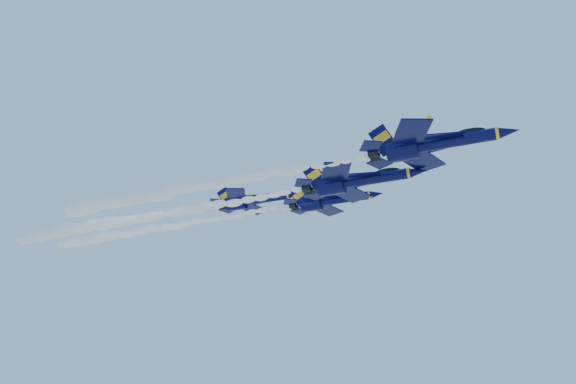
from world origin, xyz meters
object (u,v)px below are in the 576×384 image
(jet_third, at_px, (330,201))
(jet_fourth, at_px, (253,200))
(jet_lead, at_px, (432,144))
(jet_second, at_px, (355,181))

(jet_third, xyz_separation_m, jet_fourth, (-16.34, 4.76, 4.45))
(jet_lead, relative_size, jet_fourth, 1.12)
(jet_second, bearing_deg, jet_lead, -28.71)
(jet_second, bearing_deg, jet_fourth, 146.43)
(jet_second, bearing_deg, jet_third, 123.39)
(jet_lead, xyz_separation_m, jet_fourth, (-35.25, 22.03, 6.35))
(jet_lead, height_order, jet_second, jet_lead)
(jet_lead, distance_m, jet_third, 25.68)
(jet_second, distance_m, jet_fourth, 28.97)
(jet_fourth, bearing_deg, jet_lead, -32.00)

